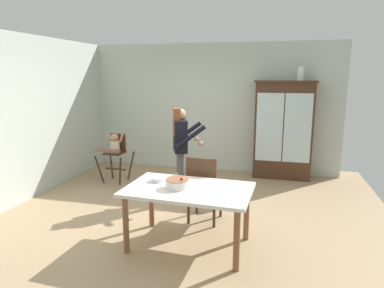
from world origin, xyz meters
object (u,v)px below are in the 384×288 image
object	(u,v)px
high_chair_with_toddler	(115,149)
dining_chair_far_side	(203,185)
adult_person	(181,143)
serving_bowl	(158,179)
ceramic_vase	(301,74)
dining_table	(188,196)
china_cabinet	(283,130)
birthday_cake	(177,183)

from	to	relation	value
high_chair_with_toddler	dining_chair_far_side	world-z (taller)	dining_chair_far_side
adult_person	serving_bowl	xyz separation A→B (m)	(0.08, -1.32, -0.20)
ceramic_vase	dining_table	world-z (taller)	ceramic_vase
adult_person	serving_bowl	bearing A→B (deg)	160.99
china_cabinet	dining_table	xyz separation A→B (m)	(-1.11, -3.18, -0.33)
china_cabinet	birthday_cake	size ratio (longest dim) A/B	6.93
high_chair_with_toddler	china_cabinet	bearing A→B (deg)	21.60
birthday_cake	china_cabinet	bearing A→B (deg)	68.85
china_cabinet	serving_bowl	size ratio (longest dim) A/B	10.78
high_chair_with_toddler	ceramic_vase	bearing A→B (deg)	20.25
ceramic_vase	adult_person	size ratio (longest dim) A/B	0.18
ceramic_vase	adult_person	world-z (taller)	ceramic_vase
dining_chair_far_side	dining_table	bearing A→B (deg)	91.99
dining_table	serving_bowl	world-z (taller)	serving_bowl
china_cabinet	adult_person	world-z (taller)	china_cabinet
dining_table	serving_bowl	bearing A→B (deg)	160.45
china_cabinet	ceramic_vase	world-z (taller)	ceramic_vase
dining_table	dining_chair_far_side	xyz separation A→B (m)	(0.03, 0.67, -0.09)
dining_table	birthday_cake	bearing A→B (deg)	-166.99
adult_person	dining_chair_far_side	world-z (taller)	adult_person
ceramic_vase	high_chair_with_toddler	xyz separation A→B (m)	(-3.39, -1.08, -1.41)
dining_chair_far_side	serving_bowl	bearing A→B (deg)	52.72
ceramic_vase	dining_table	bearing A→B (deg)	-113.47
high_chair_with_toddler	dining_chair_far_side	bearing A→B (deg)	-32.30
china_cabinet	adult_person	bearing A→B (deg)	-133.80
dining_table	dining_chair_far_side	size ratio (longest dim) A/B	1.58
china_cabinet	high_chair_with_toddler	bearing A→B (deg)	-161.00
serving_bowl	ceramic_vase	bearing A→B (deg)	59.05
adult_person	china_cabinet	bearing A→B (deg)	-66.33
high_chair_with_toddler	birthday_cake	xyz separation A→B (m)	(1.89, -2.13, 0.14)
ceramic_vase	adult_person	distance (m)	2.77
china_cabinet	ceramic_vase	bearing A→B (deg)	0.80
ceramic_vase	birthday_cake	bearing A→B (deg)	-115.17
ceramic_vase	birthday_cake	size ratio (longest dim) A/B	0.96
dining_table	birthday_cake	world-z (taller)	birthday_cake
ceramic_vase	serving_bowl	bearing A→B (deg)	-120.95
ceramic_vase	serving_bowl	size ratio (longest dim) A/B	1.50
china_cabinet	serving_bowl	distance (m)	3.40
dining_table	dining_chair_far_side	bearing A→B (deg)	87.22
ceramic_vase	high_chair_with_toddler	bearing A→B (deg)	-162.35
adult_person	serving_bowl	size ratio (longest dim) A/B	8.50
adult_person	dining_table	bearing A→B (deg)	176.70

